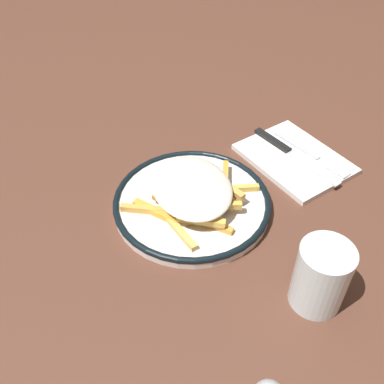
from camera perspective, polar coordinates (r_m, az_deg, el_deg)
ground_plane at (r=0.77m, az=0.00°, el=-1.94°), size 2.60×2.60×0.00m
plate at (r=0.76m, az=0.00°, el=-1.35°), size 0.27×0.27×0.02m
fries_heap at (r=0.74m, az=0.13°, el=0.24°), size 0.23×0.20×0.04m
napkin at (r=0.88m, az=13.01°, el=4.17°), size 0.16×0.20×0.01m
fork at (r=0.89m, az=14.92°, el=4.78°), size 0.03×0.18×0.01m
knife at (r=0.89m, az=12.20°, el=5.20°), size 0.02×0.21×0.01m
water_glass at (r=0.63m, az=16.22°, el=-10.39°), size 0.07×0.07×0.10m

